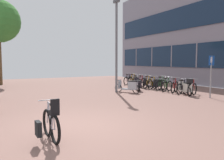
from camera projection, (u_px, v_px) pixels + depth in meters
ground at (121, 121)px, 7.16m from camera, size 21.00×40.00×0.13m
bicycle_foreground at (50, 124)px, 5.29m from camera, size 0.63×1.38×1.09m
bicycle_rack_00 at (192, 89)px, 12.38m from camera, size 1.26×0.56×0.97m
bicycle_rack_01 at (183, 88)px, 12.93m from camera, size 1.28×0.47×0.93m
bicycle_rack_02 at (175, 87)px, 13.52m from camera, size 1.21×0.68×0.97m
bicycle_rack_03 at (167, 86)px, 14.09m from camera, size 1.30×0.52×0.96m
bicycle_rack_04 at (161, 85)px, 14.72m from camera, size 1.33×0.47×0.99m
bicycle_rack_05 at (153, 84)px, 15.21m from camera, size 1.27×0.53×0.94m
bicycle_rack_06 at (148, 83)px, 15.81m from camera, size 1.27×0.61×0.96m
bicycle_rack_07 at (141, 83)px, 16.35m from camera, size 1.20×0.60×0.96m
bicycle_rack_08 at (136, 82)px, 16.93m from camera, size 1.15×0.67×0.93m
bicycle_rack_09 at (133, 81)px, 17.58m from camera, size 1.35×0.60×1.01m
bicycle_rack_10 at (128, 81)px, 18.14m from camera, size 1.24×0.65×0.99m
scooter_near at (155, 84)px, 15.03m from camera, size 1.01×1.62×0.80m
scooter_mid at (130, 86)px, 13.42m from camera, size 0.99×1.56×0.79m
scooter_far at (186, 87)px, 12.56m from camera, size 0.93×1.66×0.99m
scooter_extra at (138, 85)px, 14.38m from camera, size 0.93×1.62×0.85m
parking_sign at (211, 72)px, 11.38m from camera, size 0.40×0.07×2.22m
lamp_post at (116, 41)px, 13.39m from camera, size 0.20×0.52×5.66m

